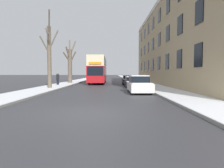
# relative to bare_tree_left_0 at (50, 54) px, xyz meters

# --- Properties ---
(ground_plane) EXTENTS (320.00, 320.00, 0.00)m
(ground_plane) POSITION_rel_bare_tree_left_0_xyz_m (5.78, -12.92, -3.79)
(ground_plane) COLOR #38383D
(sidewalk_left) EXTENTS (3.07, 130.00, 0.16)m
(sidewalk_left) POSITION_rel_bare_tree_left_0_xyz_m (-0.33, 40.08, -3.71)
(sidewalk_left) COLOR gray
(sidewalk_left) RESTS_ON ground
(sidewalk_right) EXTENTS (3.07, 130.00, 0.16)m
(sidewalk_right) POSITION_rel_bare_tree_left_0_xyz_m (11.90, 40.08, -3.71)
(sidewalk_right) COLOR gray
(sidewalk_right) RESTS_ON ground
(terrace_facade_right) EXTENTS (9.10, 38.81, 12.33)m
(terrace_facade_right) POSITION_rel_bare_tree_left_0_xyz_m (17.93, 8.43, 2.37)
(terrace_facade_right) COLOR tan
(terrace_facade_right) RESTS_ON ground
(bare_tree_left_0) EXTENTS (1.92, 2.66, 8.21)m
(bare_tree_left_0) POSITION_rel_bare_tree_left_0_xyz_m (0.00, 0.00, 0.00)
(bare_tree_left_0) COLOR brown
(bare_tree_left_0) RESTS_ON ground
(bare_tree_left_1) EXTENTS (2.12, 3.20, 7.47)m
(bare_tree_left_1) POSITION_rel_bare_tree_left_0_xyz_m (-0.16, 11.45, -0.43)
(bare_tree_left_1) COLOR brown
(bare_tree_left_1) RESTS_ON ground
(double_decker_bus) EXTENTS (2.59, 11.10, 4.41)m
(double_decker_bus) POSITION_rel_bare_tree_left_0_xyz_m (4.44, 12.02, -1.31)
(double_decker_bus) COLOR red
(double_decker_bus) RESTS_ON ground
(parked_car_0) EXTENTS (1.86, 4.56, 1.56)m
(parked_car_0) POSITION_rel_bare_tree_left_0_xyz_m (9.29, -3.80, -3.08)
(parked_car_0) COLOR silver
(parked_car_0) RESTS_ON ground
(parked_car_1) EXTENTS (1.73, 4.43, 1.37)m
(parked_car_1) POSITION_rel_bare_tree_left_0_xyz_m (9.29, 2.73, -3.16)
(parked_car_1) COLOR black
(parked_car_1) RESTS_ON ground
(parked_car_2) EXTENTS (1.72, 4.18, 1.42)m
(parked_car_2) POSITION_rel_bare_tree_left_0_xyz_m (9.29, 8.62, -3.14)
(parked_car_2) COLOR black
(parked_car_2) RESTS_ON ground
(pedestrian_left_sidewalk) EXTENTS (0.40, 0.40, 1.82)m
(pedestrian_left_sidewalk) POSITION_rel_bare_tree_left_0_xyz_m (-0.66, 5.68, -2.79)
(pedestrian_left_sidewalk) COLOR black
(pedestrian_left_sidewalk) RESTS_ON ground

